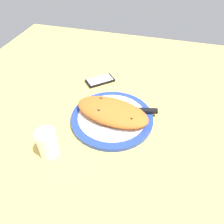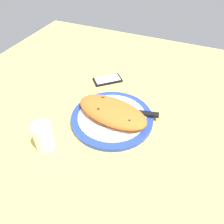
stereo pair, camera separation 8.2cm
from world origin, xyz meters
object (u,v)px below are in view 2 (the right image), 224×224
plate (112,118)px  knife (138,113)px  calzone (111,111)px  fork (107,128)px  water_glass (44,138)px  smartphone (108,80)px

plate → knife: knife is taller
calzone → knife: 10.15cm
fork → knife: knife is taller
plate → knife: bearing=30.6°
fork → water_glass: size_ratio=1.68×
fork → water_glass: bearing=-139.8°
calzone → fork: 6.99cm
plate → calzone: calzone is taller
calzone → smartphone: size_ratio=2.17×
smartphone → water_glass: (-3.27, -42.53, 3.53)cm
plate → water_glass: water_glass is taller
plate → smartphone: plate is taller
knife → fork: bearing=-122.9°
calzone → fork: size_ratio=1.83×
plate → smartphone: bearing=117.8°
knife → smartphone: knife is taller
water_glass → smartphone: bearing=85.6°
plate → calzone: (-0.49, 0.03, 3.28)cm
plate → smartphone: size_ratio=2.25×
plate → water_glass: size_ratio=3.19×
knife → water_glass: (-23.39, -24.90, 1.74)cm
calzone → water_glass: water_glass is taller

